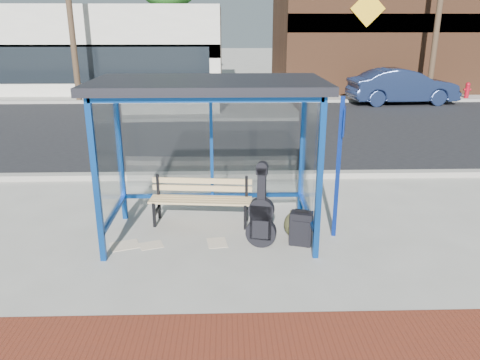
{
  "coord_description": "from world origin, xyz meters",
  "views": [
    {
      "loc": [
        0.25,
        -6.7,
        3.17
      ],
      "look_at": [
        0.45,
        0.2,
        0.86
      ],
      "focal_mm": 35.0,
      "sensor_mm": 36.0,
      "label": 1
    }
  ],
  "objects_px": {
    "bench": "(201,197)",
    "parked_car": "(402,86)",
    "suitcase": "(301,229)",
    "backpack": "(295,225)",
    "fire_hydrant": "(467,90)",
    "guitar_bag": "(261,218)"
  },
  "relations": [
    {
      "from": "bench",
      "to": "guitar_bag",
      "type": "xyz_separation_m",
      "value": [
        0.93,
        -0.92,
        0.01
      ]
    },
    {
      "from": "bench",
      "to": "parked_car",
      "type": "distance_m",
      "value": 14.32
    },
    {
      "from": "backpack",
      "to": "fire_hydrant",
      "type": "relative_size",
      "value": 0.58
    },
    {
      "from": "backpack",
      "to": "fire_hydrant",
      "type": "xyz_separation_m",
      "value": [
        9.72,
        14.12,
        0.19
      ]
    },
    {
      "from": "guitar_bag",
      "to": "fire_hydrant",
      "type": "height_order",
      "value": "guitar_bag"
    },
    {
      "from": "backpack",
      "to": "parked_car",
      "type": "xyz_separation_m",
      "value": [
        6.23,
        12.67,
        0.53
      ]
    },
    {
      "from": "suitcase",
      "to": "parked_car",
      "type": "distance_m",
      "value": 14.36
    },
    {
      "from": "suitcase",
      "to": "fire_hydrant",
      "type": "relative_size",
      "value": 0.8
    },
    {
      "from": "fire_hydrant",
      "to": "suitcase",
      "type": "bearing_deg",
      "value": -123.89
    },
    {
      "from": "guitar_bag",
      "to": "backpack",
      "type": "xyz_separation_m",
      "value": [
        0.55,
        0.31,
        -0.26
      ]
    },
    {
      "from": "bench",
      "to": "suitcase",
      "type": "distance_m",
      "value": 1.78
    },
    {
      "from": "suitcase",
      "to": "fire_hydrant",
      "type": "height_order",
      "value": "fire_hydrant"
    },
    {
      "from": "backpack",
      "to": "fire_hydrant",
      "type": "height_order",
      "value": "fire_hydrant"
    },
    {
      "from": "backpack",
      "to": "suitcase",
      "type": "bearing_deg",
      "value": -66.31
    },
    {
      "from": "suitcase",
      "to": "guitar_bag",
      "type": "bearing_deg",
      "value": -159.74
    },
    {
      "from": "backpack",
      "to": "parked_car",
      "type": "height_order",
      "value": "parked_car"
    },
    {
      "from": "backpack",
      "to": "parked_car",
      "type": "relative_size",
      "value": 0.09
    },
    {
      "from": "bench",
      "to": "backpack",
      "type": "xyz_separation_m",
      "value": [
        1.48,
        -0.61,
        -0.25
      ]
    },
    {
      "from": "guitar_bag",
      "to": "backpack",
      "type": "height_order",
      "value": "guitar_bag"
    },
    {
      "from": "guitar_bag",
      "to": "parked_car",
      "type": "xyz_separation_m",
      "value": [
        6.78,
        12.98,
        0.27
      ]
    },
    {
      "from": "suitcase",
      "to": "backpack",
      "type": "bearing_deg",
      "value": 118.02
    },
    {
      "from": "backpack",
      "to": "parked_car",
      "type": "bearing_deg",
      "value": 76.66
    }
  ]
}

